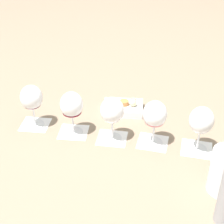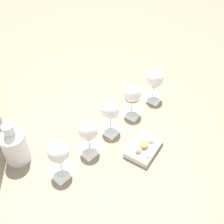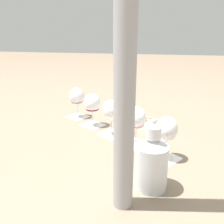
# 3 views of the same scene
# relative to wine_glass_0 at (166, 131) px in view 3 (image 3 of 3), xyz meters

# --- Properties ---
(ground_plane) EXTENTS (8.00, 8.00, 0.00)m
(ground_plane) POSITION_rel_wine_glass_0_xyz_m (0.17, 0.23, -0.11)
(ground_plane) COLOR #7F6B56
(tasting_card_0) EXTENTS (0.14, 0.14, 0.00)m
(tasting_card_0) POSITION_rel_wine_glass_0_xyz_m (0.00, 0.00, -0.11)
(tasting_card_0) COLOR white
(tasting_card_0) RESTS_ON ground_plane
(tasting_card_1) EXTENTS (0.14, 0.14, 0.00)m
(tasting_card_1) POSITION_rel_wine_glass_0_xyz_m (0.09, 0.12, -0.11)
(tasting_card_1) COLOR white
(tasting_card_1) RESTS_ON ground_plane
(tasting_card_2) EXTENTS (0.13, 0.13, 0.00)m
(tasting_card_2) POSITION_rel_wine_glass_0_xyz_m (0.17, 0.24, -0.11)
(tasting_card_2) COLOR white
(tasting_card_2) RESTS_ON ground_plane
(tasting_card_3) EXTENTS (0.13, 0.13, 0.00)m
(tasting_card_3) POSITION_rel_wine_glass_0_xyz_m (0.25, 0.34, -0.11)
(tasting_card_3) COLOR white
(tasting_card_3) RESTS_ON ground_plane
(tasting_card_4) EXTENTS (0.13, 0.13, 0.00)m
(tasting_card_4) POSITION_rel_wine_glass_0_xyz_m (0.35, 0.46, -0.11)
(tasting_card_4) COLOR white
(tasting_card_4) RESTS_ON ground_plane
(wine_glass_0) EXTENTS (0.08, 0.08, 0.16)m
(wine_glass_0) POSITION_rel_wine_glass_0_xyz_m (0.00, 0.00, 0.00)
(wine_glass_0) COLOR white
(wine_glass_0) RESTS_ON tasting_card_0
(wine_glass_1) EXTENTS (0.08, 0.08, 0.16)m
(wine_glass_1) POSITION_rel_wine_glass_0_xyz_m (0.09, 0.12, 0.00)
(wine_glass_1) COLOR white
(wine_glass_1) RESTS_ON tasting_card_1
(wine_glass_2) EXTENTS (0.08, 0.08, 0.16)m
(wine_glass_2) POSITION_rel_wine_glass_0_xyz_m (0.17, 0.24, 0.00)
(wine_glass_2) COLOR white
(wine_glass_2) RESTS_ON tasting_card_2
(wine_glass_3) EXTENTS (0.08, 0.08, 0.16)m
(wine_glass_3) POSITION_rel_wine_glass_0_xyz_m (0.25, 0.34, 0.00)
(wine_glass_3) COLOR white
(wine_glass_3) RESTS_ON tasting_card_3
(wine_glass_4) EXTENTS (0.08, 0.08, 0.16)m
(wine_glass_4) POSITION_rel_wine_glass_0_xyz_m (0.35, 0.46, -0.00)
(wine_glass_4) COLOR white
(wine_glass_4) RESTS_ON tasting_card_4
(ceramic_vase) EXTENTS (0.09, 0.09, 0.19)m
(ceramic_vase) POSITION_rel_wine_glass_0_xyz_m (-0.18, 0.04, -0.02)
(ceramic_vase) COLOR silver
(ceramic_vase) RESTS_ON ground_plane
(snack_dish) EXTENTS (0.16, 0.18, 0.06)m
(snack_dish) POSITION_rel_wine_glass_0_xyz_m (0.31, 0.12, -0.09)
(snack_dish) COLOR silver
(snack_dish) RESTS_ON ground_plane
(umbrella_pole) EXTENTS (0.05, 0.05, 0.98)m
(umbrella_pole) POSITION_rel_wine_glass_0_xyz_m (-0.27, 0.11, 0.38)
(umbrella_pole) COLOR #99999E
(umbrella_pole) RESTS_ON ground_plane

